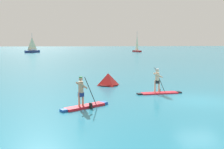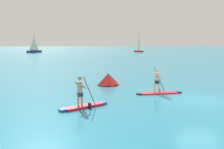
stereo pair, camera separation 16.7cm
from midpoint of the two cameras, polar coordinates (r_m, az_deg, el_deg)
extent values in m
plane|color=teal|center=(16.47, 18.21, -5.41)|extent=(440.00, 440.00, 0.00)
cube|color=red|center=(14.08, -6.25, -6.91)|extent=(2.24, 1.64, 0.13)
cube|color=blue|center=(14.81, -2.10, -6.18)|extent=(0.44, 0.48, 0.13)
cube|color=blue|center=(13.43, -10.83, -7.68)|extent=(0.42, 0.43, 0.13)
cylinder|color=tan|center=(13.92, -6.70, -5.33)|extent=(0.11, 0.11, 0.70)
cylinder|color=tan|center=(13.80, -7.47, -5.44)|extent=(0.11, 0.11, 0.70)
cube|color=navy|center=(13.81, -7.10, -4.32)|extent=(0.34, 0.32, 0.22)
cylinder|color=tan|center=(13.74, -7.13, -2.74)|extent=(0.26, 0.26, 0.59)
sphere|color=tan|center=(13.67, -7.15, -0.96)|extent=(0.21, 0.21, 0.21)
cylinder|color=#338C4C|center=(13.66, -7.16, -0.56)|extent=(0.18, 0.18, 0.06)
cylinder|color=tan|center=(13.87, -7.30, -2.28)|extent=(0.48, 0.37, 0.42)
cylinder|color=tan|center=(13.62, -6.61, -2.44)|extent=(0.48, 0.37, 0.42)
cylinder|color=black|center=(13.66, -5.01, -3.69)|extent=(0.67, 0.42, 1.60)
cube|color=black|center=(13.82, -4.98, -6.81)|extent=(0.17, 0.21, 0.32)
cube|color=red|center=(18.04, 9.97, -3.97)|extent=(2.53, 0.76, 0.08)
cube|color=black|center=(18.62, 13.98, -3.73)|extent=(0.34, 0.45, 0.08)
cube|color=black|center=(17.55, 5.72, -4.20)|extent=(0.33, 0.39, 0.08)
cylinder|color=beige|center=(17.94, 9.90, -2.57)|extent=(0.11, 0.11, 0.82)
cylinder|color=beige|center=(17.84, 9.06, -2.61)|extent=(0.11, 0.11, 0.82)
cube|color=black|center=(17.84, 9.50, -1.58)|extent=(0.27, 0.23, 0.22)
cylinder|color=beige|center=(17.79, 9.53, -0.42)|extent=(0.26, 0.26, 0.55)
sphere|color=beige|center=(17.74, 9.55, 0.88)|extent=(0.21, 0.21, 0.21)
cylinder|color=white|center=(17.73, 9.56, 1.19)|extent=(0.18, 0.18, 0.06)
cylinder|color=beige|center=(17.94, 9.50, -0.10)|extent=(0.56, 0.13, 0.35)
cylinder|color=beige|center=(17.66, 9.87, -0.22)|extent=(0.56, 0.13, 0.35)
cylinder|color=black|center=(18.33, 10.04, -1.05)|extent=(0.79, 0.08, 1.68)
cube|color=black|center=(18.46, 9.99, -3.52)|extent=(0.09, 0.20, 0.32)
pyramid|color=red|center=(21.12, -1.07, -1.04)|extent=(1.63, 1.63, 0.98)
torus|color=maroon|center=(21.19, -1.07, -2.18)|extent=(1.63, 1.63, 0.12)
cube|color=navy|center=(92.07, -16.95, 4.80)|extent=(4.50, 5.68, 0.82)
cylinder|color=#B2B2B7|center=(92.02, -17.02, 6.80)|extent=(0.12, 0.12, 5.60)
pyramid|color=beige|center=(92.02, -17.00, 6.45)|extent=(2.03, 1.85, 4.27)
cube|color=silver|center=(92.05, -16.96, 5.21)|extent=(2.01, 2.32, 0.49)
cube|color=#A51E1E|center=(95.76, 5.38, 5.07)|extent=(2.44, 4.84, 0.55)
cylinder|color=#B2B2B7|center=(95.71, 5.40, 7.24)|extent=(0.12, 0.12, 6.70)
pyramid|color=beige|center=(95.71, 5.40, 7.04)|extent=(0.32, 2.10, 5.86)
camera|label=1|loc=(0.08, -90.24, -0.03)|focal=42.10mm
camera|label=2|loc=(0.08, 89.76, 0.03)|focal=42.10mm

